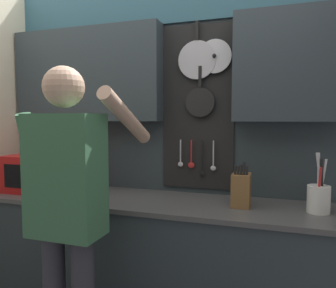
{
  "coord_description": "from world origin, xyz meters",
  "views": [
    {
      "loc": [
        0.82,
        -2.02,
        1.46
      ],
      "look_at": [
        0.08,
        0.19,
        1.28
      ],
      "focal_mm": 35.0,
      "sensor_mm": 36.0,
      "label": 1
    }
  ],
  "objects_px": {
    "knife_block": "(241,190)",
    "person": "(68,200)",
    "microwave": "(47,173)",
    "utensil_crock": "(319,197)"
  },
  "relations": [
    {
      "from": "utensil_crock",
      "to": "person",
      "type": "relative_size",
      "value": 0.2
    },
    {
      "from": "microwave",
      "to": "knife_block",
      "type": "distance_m",
      "value": 1.45
    },
    {
      "from": "utensil_crock",
      "to": "person",
      "type": "bearing_deg",
      "value": -154.95
    },
    {
      "from": "knife_block",
      "to": "person",
      "type": "distance_m",
      "value": 1.03
    },
    {
      "from": "microwave",
      "to": "knife_block",
      "type": "xyz_separation_m",
      "value": [
        1.45,
        0.0,
        -0.03
      ]
    },
    {
      "from": "microwave",
      "to": "utensil_crock",
      "type": "bearing_deg",
      "value": 0.04
    },
    {
      "from": "microwave",
      "to": "person",
      "type": "xyz_separation_m",
      "value": [
        0.61,
        -0.59,
        -0.02
      ]
    },
    {
      "from": "microwave",
      "to": "person",
      "type": "relative_size",
      "value": 0.31
    },
    {
      "from": "knife_block",
      "to": "microwave",
      "type": "bearing_deg",
      "value": -179.97
    },
    {
      "from": "microwave",
      "to": "utensil_crock",
      "type": "height_order",
      "value": "utensil_crock"
    }
  ]
}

